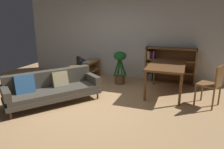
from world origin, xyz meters
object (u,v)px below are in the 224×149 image
object	(u,v)px
potted_floor_plant	(120,65)
dining_table	(166,68)
dining_chair_near	(212,83)
bookshelf	(167,65)
desk_speaker	(79,60)
fabric_couch	(52,88)
open_laptop	(85,61)
media_console	(86,71)

from	to	relation	value
potted_floor_plant	dining_table	size ratio (longest dim) A/B	0.68
dining_chair_near	bookshelf	bearing A→B (deg)	125.87
potted_floor_plant	dining_chair_near	size ratio (longest dim) A/B	1.02
potted_floor_plant	desk_speaker	bearing A→B (deg)	-161.61
fabric_couch	desk_speaker	xyz separation A→B (m)	(-0.11, 1.52, 0.34)
fabric_couch	dining_table	distance (m)	2.83
desk_speaker	dining_chair_near	xyz separation A→B (m)	(3.52, -0.49, -0.16)
open_laptop	desk_speaker	world-z (taller)	desk_speaker
dining_chair_near	desk_speaker	bearing A→B (deg)	172.06
dining_table	fabric_couch	bearing A→B (deg)	-147.77
open_laptop	bookshelf	world-z (taller)	bookshelf
dining_table	dining_chair_near	xyz separation A→B (m)	(1.03, -0.47, -0.16)
potted_floor_plant	bookshelf	size ratio (longest dim) A/B	0.67
media_console	dining_chair_near	distance (m)	3.59
fabric_couch	potted_floor_plant	world-z (taller)	potted_floor_plant
media_console	bookshelf	world-z (taller)	bookshelf
media_console	dining_table	bearing A→B (deg)	-8.04
open_laptop	dining_table	distance (m)	2.53
dining_table	dining_chair_near	bearing A→B (deg)	-24.49
potted_floor_plant	dining_table	world-z (taller)	potted_floor_plant
open_laptop	dining_chair_near	bearing A→B (deg)	-13.94
media_console	dining_chair_near	xyz separation A→B (m)	(3.48, -0.82, 0.25)
bookshelf	desk_speaker	bearing A→B (deg)	-156.63
desk_speaker	bookshelf	world-z (taller)	bookshelf
fabric_couch	potted_floor_plant	size ratio (longest dim) A/B	2.18
desk_speaker	dining_chair_near	world-z (taller)	dining_chair_near
fabric_couch	media_console	xyz separation A→B (m)	(-0.07, 1.85, -0.08)
dining_table	dining_chair_near	size ratio (longest dim) A/B	1.51
fabric_couch	dining_table	bearing A→B (deg)	32.23
desk_speaker	dining_chair_near	size ratio (longest dim) A/B	0.27
open_laptop	potted_floor_plant	distance (m)	1.14
desk_speaker	media_console	bearing A→B (deg)	83.07
fabric_couch	media_console	size ratio (longest dim) A/B	1.62
potted_floor_plant	dining_table	xyz separation A→B (m)	(1.36, -0.40, 0.14)
fabric_couch	bookshelf	distance (m)	3.45
media_console	open_laptop	bearing A→B (deg)	124.65
potted_floor_plant	bookshelf	distance (m)	1.44
fabric_couch	open_laptop	xyz separation A→B (m)	(-0.11, 1.90, 0.24)
open_laptop	dining_chair_near	world-z (taller)	dining_chair_near
fabric_couch	dining_chair_near	distance (m)	3.57
dining_table	open_laptop	bearing A→B (deg)	170.78
dining_table	dining_chair_near	world-z (taller)	dining_chair_near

